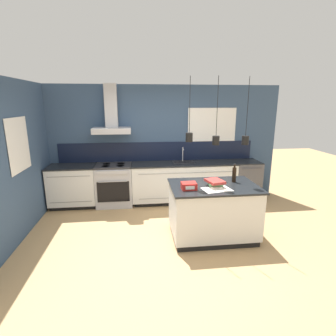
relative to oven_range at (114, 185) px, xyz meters
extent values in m
plane|color=tan|center=(1.00, -1.69, -0.46)|extent=(16.00, 16.00, 0.00)
cube|color=#354C6B|center=(1.00, 0.34, 0.84)|extent=(5.60, 0.06, 2.60)
cube|color=black|center=(1.00, 0.30, 0.67)|extent=(4.42, 0.02, 0.43)
cube|color=white|center=(2.24, 0.30, 1.16)|extent=(1.12, 0.01, 0.96)
cube|color=black|center=(2.24, 0.31, 1.16)|extent=(1.04, 0.01, 0.88)
cube|color=#B5B5BA|center=(0.00, 0.08, 1.18)|extent=(0.80, 0.46, 0.12)
cube|color=#B5B5BA|center=(0.00, 0.17, 1.69)|extent=(0.26, 0.20, 0.90)
cylinder|color=black|center=(1.33, -1.63, 1.73)|extent=(0.01, 0.01, 0.83)
cylinder|color=black|center=(1.33, -1.63, 1.24)|extent=(0.11, 0.11, 0.14)
sphere|color=#F9D18C|center=(1.33, -1.63, 1.24)|extent=(0.06, 0.06, 0.06)
cylinder|color=black|center=(1.73, -1.70, 1.70)|extent=(0.01, 0.01, 0.88)
cylinder|color=black|center=(1.73, -1.70, 1.19)|extent=(0.11, 0.11, 0.14)
sphere|color=#F9D18C|center=(1.73, -1.70, 1.19)|extent=(0.06, 0.06, 0.06)
cylinder|color=black|center=(2.22, -1.66, 1.70)|extent=(0.01, 0.01, 0.89)
cylinder|color=black|center=(2.22, -1.66, 1.18)|extent=(0.11, 0.11, 0.14)
sphere|color=#F9D18C|center=(2.22, -1.66, 1.18)|extent=(0.06, 0.06, 0.06)
cube|color=#354C6B|center=(-1.43, -0.99, 0.84)|extent=(0.06, 3.80, 2.60)
cube|color=white|center=(-1.39, -1.14, 1.09)|extent=(0.01, 0.76, 0.88)
cube|color=black|center=(-1.40, -1.14, 1.09)|extent=(0.01, 0.68, 0.80)
cube|color=black|center=(-0.88, 0.03, -0.41)|extent=(0.94, 0.56, 0.09)
cube|color=silver|center=(-0.88, 0.00, 0.03)|extent=(0.97, 0.62, 0.79)
cube|color=gray|center=(-0.88, -0.31, 0.30)|extent=(0.85, 0.01, 0.01)
cube|color=gray|center=(-0.88, -0.31, -0.25)|extent=(0.85, 0.01, 0.01)
cube|color=black|center=(-0.88, 0.00, 0.44)|extent=(1.00, 0.64, 0.03)
cube|color=black|center=(1.55, 0.03, -0.41)|extent=(2.25, 0.56, 0.09)
cube|color=silver|center=(1.55, 0.00, 0.03)|extent=(2.32, 0.62, 0.79)
cube|color=gray|center=(1.55, -0.31, 0.30)|extent=(2.04, 0.01, 0.01)
cube|color=gray|center=(1.55, -0.31, -0.25)|extent=(2.04, 0.01, 0.01)
cube|color=black|center=(1.55, 0.00, 0.44)|extent=(2.34, 0.64, 0.03)
cube|color=#262628|center=(1.55, 0.05, 0.45)|extent=(0.48, 0.34, 0.01)
cylinder|color=#B5B5BA|center=(1.55, 0.18, 0.61)|extent=(0.02, 0.02, 0.30)
sphere|color=#B5B5BA|center=(1.55, 0.18, 0.76)|extent=(0.03, 0.03, 0.03)
cylinder|color=#B5B5BA|center=(1.55, 0.12, 0.74)|extent=(0.02, 0.12, 0.02)
cube|color=#B5B5BA|center=(0.00, 0.00, -0.02)|extent=(0.77, 0.62, 0.87)
cube|color=black|center=(0.00, -0.31, -0.06)|extent=(0.67, 0.02, 0.44)
cylinder|color=#B5B5BA|center=(0.00, -0.34, 0.17)|extent=(0.58, 0.02, 0.02)
cube|color=#B5B5BA|center=(0.00, -0.32, 0.36)|extent=(0.67, 0.02, 0.07)
cube|color=#2D2D30|center=(0.00, 0.00, 0.43)|extent=(0.77, 0.60, 0.04)
cylinder|color=black|center=(-0.15, 0.11, 0.45)|extent=(0.17, 0.17, 0.00)
cylinder|color=black|center=(0.15, 0.11, 0.45)|extent=(0.17, 0.17, 0.00)
cylinder|color=black|center=(-0.15, -0.10, 0.45)|extent=(0.17, 0.17, 0.00)
cylinder|color=black|center=(0.15, -0.10, 0.45)|extent=(0.17, 0.17, 0.00)
cube|color=#4C4C51|center=(3.01, 0.00, -0.01)|extent=(0.58, 0.62, 0.89)
cube|color=black|center=(3.01, 0.00, 0.44)|extent=(0.58, 0.62, 0.02)
cylinder|color=#4C4C51|center=(3.01, -0.33, 0.36)|extent=(0.44, 0.02, 0.02)
cube|color=black|center=(1.75, -1.66, -0.41)|extent=(1.31, 0.88, 0.09)
cube|color=silver|center=(1.75, -1.66, 0.03)|extent=(1.37, 0.92, 0.79)
cube|color=black|center=(1.75, -1.66, 0.44)|extent=(1.42, 0.97, 0.03)
cylinder|color=black|center=(2.14, -1.52, 0.58)|extent=(0.07, 0.07, 0.25)
cylinder|color=black|center=(2.14, -1.52, 0.73)|extent=(0.03, 0.03, 0.06)
cylinder|color=#262628|center=(2.14, -1.52, 0.76)|extent=(0.03, 0.03, 0.01)
cube|color=beige|center=(1.75, -1.73, 0.47)|extent=(0.22, 0.35, 0.03)
cube|color=#4C7F4C|center=(1.74, -1.72, 0.51)|extent=(0.23, 0.28, 0.04)
cube|color=#B2332D|center=(1.73, -1.74, 0.55)|extent=(0.30, 0.35, 0.04)
cube|color=red|center=(1.30, -1.80, 0.51)|extent=(0.23, 0.19, 0.10)
cube|color=white|center=(1.30, -1.90, 0.51)|extent=(0.14, 0.01, 0.05)
cube|color=silver|center=(1.73, -1.88, 0.46)|extent=(0.48, 0.36, 0.01)
camera|label=1|loc=(0.52, -5.61, 1.77)|focal=28.00mm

